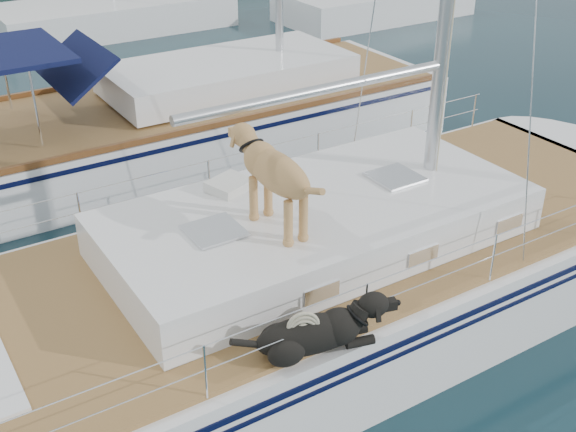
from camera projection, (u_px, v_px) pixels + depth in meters
ground at (263, 342)px, 9.20m from camera, size 120.00×120.00×0.00m
main_sailboat at (269, 296)px, 8.91m from camera, size 12.00×4.00×14.01m
neighbor_sailboat at (181, 123)px, 14.19m from camera, size 11.00×3.50×13.30m
bg_boat_center at (115, 16)px, 22.72m from camera, size 7.20×3.00×11.65m
bg_boat_east at (374, 4)px, 24.24m from camera, size 6.40×3.00×11.65m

